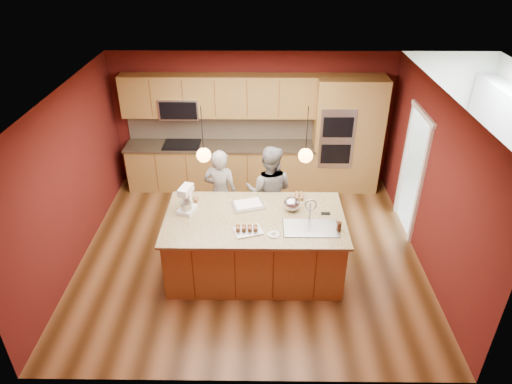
{
  "coord_description": "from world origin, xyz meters",
  "views": [
    {
      "loc": [
        0.16,
        -6.05,
        4.73
      ],
      "look_at": [
        0.09,
        -0.1,
        1.21
      ],
      "focal_mm": 32.0,
      "sensor_mm": 36.0,
      "label": 1
    }
  ],
  "objects_px": {
    "stand_mixer": "(187,201)",
    "person_right": "(269,192)",
    "person_left": "(221,193)",
    "mixing_bowl": "(292,204)",
    "island": "(256,244)"
  },
  "relations": [
    {
      "from": "island",
      "to": "person_left",
      "type": "relative_size",
      "value": 1.66
    },
    {
      "from": "stand_mixer",
      "to": "person_right",
      "type": "bearing_deg",
      "value": 50.65
    },
    {
      "from": "person_left",
      "to": "mixing_bowl",
      "type": "distance_m",
      "value": 1.41
    },
    {
      "from": "island",
      "to": "mixing_bowl",
      "type": "bearing_deg",
      "value": 22.37
    },
    {
      "from": "island",
      "to": "person_right",
      "type": "distance_m",
      "value": 1.07
    },
    {
      "from": "person_left",
      "to": "stand_mixer",
      "type": "relative_size",
      "value": 3.83
    },
    {
      "from": "island",
      "to": "stand_mixer",
      "type": "bearing_deg",
      "value": 170.66
    },
    {
      "from": "mixing_bowl",
      "to": "person_left",
      "type": "bearing_deg",
      "value": 145.73
    },
    {
      "from": "person_right",
      "to": "mixing_bowl",
      "type": "relative_size",
      "value": 6.56
    },
    {
      "from": "island",
      "to": "person_left",
      "type": "distance_m",
      "value": 1.2
    },
    {
      "from": "stand_mixer",
      "to": "mixing_bowl",
      "type": "xyz_separation_m",
      "value": [
        1.57,
        0.05,
        -0.08
      ]
    },
    {
      "from": "stand_mixer",
      "to": "mixing_bowl",
      "type": "bearing_deg",
      "value": 18.94
    },
    {
      "from": "island",
      "to": "person_right",
      "type": "height_order",
      "value": "person_right"
    },
    {
      "from": "island",
      "to": "person_left",
      "type": "height_order",
      "value": "person_left"
    },
    {
      "from": "person_left",
      "to": "stand_mixer",
      "type": "height_order",
      "value": "person_left"
    }
  ]
}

